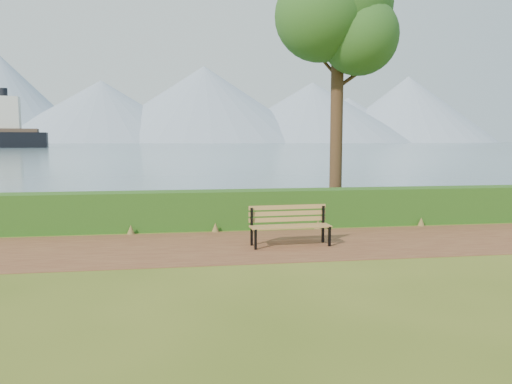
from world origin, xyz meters
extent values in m
plane|color=#435819|center=(0.00, 0.00, 0.00)|extent=(140.00, 140.00, 0.00)
cube|color=#592E1E|center=(0.00, 0.30, 0.01)|extent=(40.00, 3.40, 0.01)
cube|color=#1F4814|center=(0.00, 2.60, 0.50)|extent=(32.00, 0.85, 1.00)
cube|color=slate|center=(0.00, 260.00, 0.01)|extent=(700.00, 510.00, 0.00)
cone|color=#8092AB|center=(-60.00, 395.00, 24.00)|extent=(160.00, 160.00, 48.00)
cone|color=#8092AB|center=(20.00, 405.00, 31.00)|extent=(190.00, 190.00, 62.00)
cone|color=#8092AB|center=(110.00, 400.00, 25.00)|extent=(170.00, 170.00, 50.00)
cone|color=#8092AB|center=(200.00, 410.00, 29.00)|extent=(150.00, 150.00, 58.00)
cone|color=#8092AB|center=(-10.00, 430.00, 17.50)|extent=(120.00, 120.00, 35.00)
cone|color=#8092AB|center=(150.00, 425.00, 20.00)|extent=(130.00, 130.00, 40.00)
cube|color=black|center=(-0.41, -0.16, 0.22)|extent=(0.05, 0.06, 0.44)
cube|color=black|center=(-0.43, 0.27, 0.42)|extent=(0.05, 0.06, 0.85)
cube|color=black|center=(-0.42, 0.05, 0.41)|extent=(0.07, 0.52, 0.05)
cube|color=black|center=(1.25, -0.08, 0.22)|extent=(0.05, 0.06, 0.44)
cube|color=black|center=(1.23, 0.35, 0.42)|extent=(0.05, 0.06, 0.85)
cube|color=black|center=(1.24, 0.13, 0.41)|extent=(0.07, 0.52, 0.05)
cube|color=#A17D3E|center=(0.42, -0.09, 0.44)|extent=(1.78, 0.17, 0.03)
cube|color=#A17D3E|center=(0.41, 0.03, 0.44)|extent=(1.78, 0.17, 0.03)
cube|color=#A17D3E|center=(0.41, 0.16, 0.44)|extent=(1.78, 0.17, 0.03)
cube|color=#A17D3E|center=(0.40, 0.28, 0.44)|extent=(1.78, 0.17, 0.03)
cube|color=#A17D3E|center=(0.40, 0.34, 0.56)|extent=(1.78, 0.13, 0.10)
cube|color=#A17D3E|center=(0.40, 0.34, 0.70)|extent=(1.78, 0.13, 0.10)
cube|color=#A17D3E|center=(0.40, 0.34, 0.84)|extent=(1.78, 0.13, 0.10)
cylinder|color=#351F15|center=(2.85, 4.48, 3.46)|extent=(0.38, 0.38, 6.92)
sphere|color=#22531B|center=(2.85, 4.48, 6.34)|extent=(3.27, 3.27, 3.27)
sphere|color=#22531B|center=(3.59, 5.02, 5.77)|extent=(2.50, 2.50, 2.50)
sphere|color=#22531B|center=(2.17, 4.07, 5.96)|extent=(2.69, 2.69, 2.69)
sphere|color=#22531B|center=(3.33, 3.93, 5.38)|extent=(2.31, 2.31, 2.31)
cylinder|color=#351F15|center=(3.28, 4.48, 4.23)|extent=(1.01, 0.12, 0.76)
cylinder|color=#351F15|center=(2.46, 4.58, 4.71)|extent=(0.78, 0.36, 0.69)
cube|color=silver|center=(-51.52, 145.06, 9.80)|extent=(9.29, 8.77, 9.79)
cylinder|color=black|center=(-51.52, 145.06, 15.59)|extent=(2.14, 2.14, 3.12)
camera|label=1|loc=(-2.01, -10.49, 2.34)|focal=35.00mm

